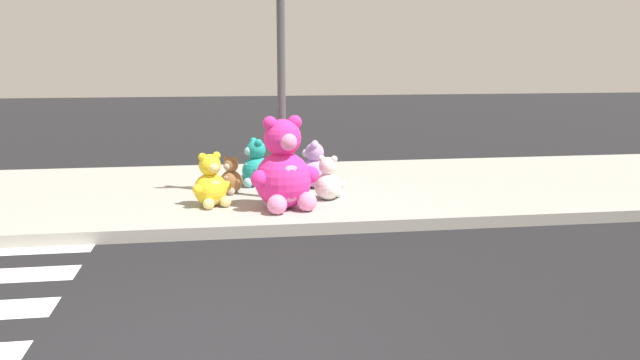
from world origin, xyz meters
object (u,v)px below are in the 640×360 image
plush_brown (231,178)px  plush_teal (255,167)px  plush_white (328,182)px  plush_lime (289,171)px  plush_lavender (313,169)px  sign_pole (281,74)px  plush_pink_large (284,172)px  plush_yellow (211,185)px

plush_brown → plush_teal: plush_teal is taller
plush_white → plush_lime: size_ratio=1.29×
plush_lavender → plush_white: (0.09, -0.83, -0.04)m
plush_lavender → plush_lime: 0.49m
plush_lavender → plush_lime: bearing=130.5°
sign_pole → plush_brown: 1.71m
plush_pink_large → plush_lime: plush_pink_large is taller
plush_brown → plush_teal: bearing=53.1°
plush_lime → sign_pole: bearing=-101.2°
plush_lavender → sign_pole: bearing=-127.4°
plush_lavender → plush_teal: (-0.84, 0.31, 0.01)m
plush_lavender → plush_white: plush_lavender is taller
plush_lavender → plush_lime: size_ratio=1.49×
plush_teal → plush_white: size_ratio=1.17×
plush_yellow → plush_lime: 1.80m
plush_yellow → plush_white: plush_yellow is taller
sign_pole → plush_white: size_ratio=5.24×
plush_brown → plush_lime: (0.91, 0.57, -0.02)m
plush_white → plush_yellow: bearing=-173.9°
plush_white → sign_pole: bearing=166.9°
plush_lime → plush_teal: bearing=-173.1°
plush_lime → plush_yellow: bearing=-130.7°
plush_white → plush_pink_large: bearing=-145.8°
plush_pink_large → plush_lime: size_ratio=2.53×
plush_pink_large → plush_yellow: size_ratio=1.68×
plush_teal → plush_yellow: plush_teal is taller
sign_pole → plush_white: (0.61, -0.14, -1.45)m
plush_yellow → plush_white: (1.58, 0.17, -0.04)m
plush_white → plush_brown: bearing=154.6°
sign_pole → plush_lavender: bearing=52.6°
plush_teal → plush_lime: plush_teal is taller
plush_lavender → plush_lime: (-0.32, 0.37, -0.09)m
plush_brown → plush_lavender: size_ratio=0.76×
plush_pink_large → plush_white: 0.82m
plush_pink_large → plush_brown: 1.28m
plush_brown → plush_pink_large: bearing=-58.1°
sign_pole → plush_teal: (-0.32, 0.99, -1.41)m
sign_pole → plush_lime: 1.85m
plush_brown → plush_lavender: bearing=9.4°
sign_pole → plush_pink_large: bearing=-93.5°
sign_pole → plush_teal: 1.75m
plush_yellow → plush_lime: (1.17, 1.36, -0.09)m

